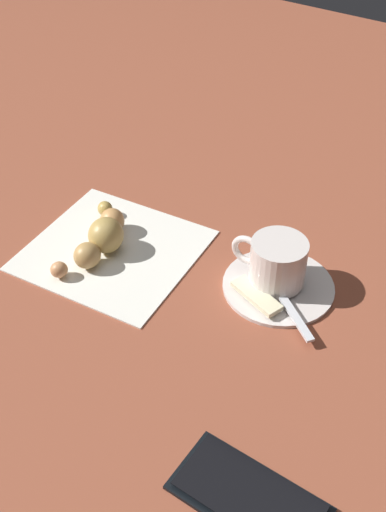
{
  "coord_description": "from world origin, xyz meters",
  "views": [
    {
      "loc": [
        0.33,
        -0.45,
        0.51
      ],
      "look_at": [
        0.02,
        0.02,
        0.02
      ],
      "focal_mm": 44.19,
      "sensor_mm": 36.0,
      "label": 1
    }
  ],
  "objects": [
    {
      "name": "espresso_cup",
      "position": [
        0.11,
        0.05,
        0.04
      ],
      "size": [
        0.09,
        0.06,
        0.06
      ],
      "color": "silver",
      "rests_on": "saucer"
    },
    {
      "name": "cell_phone",
      "position": [
        0.22,
        -0.2,
        0.0
      ],
      "size": [
        0.13,
        0.07,
        0.01
      ],
      "color": "black",
      "rests_on": "ground"
    },
    {
      "name": "teaspoon",
      "position": [
        0.12,
        0.04,
        0.01
      ],
      "size": [
        0.12,
        0.09,
        0.01
      ],
      "color": "silver",
      "rests_on": "saucer"
    },
    {
      "name": "sugar_packet",
      "position": [
        0.11,
        0.01,
        0.01
      ],
      "size": [
        0.07,
        0.04,
        0.01
      ],
      "primitive_type": "cube",
      "rotation": [
        0.0,
        0.0,
        5.95
      ],
      "color": "beige",
      "rests_on": "saucer"
    },
    {
      "name": "croissant",
      "position": [
        -0.09,
        -0.01,
        0.02
      ],
      "size": [
        0.09,
        0.15,
        0.04
      ],
      "color": "tan",
      "rests_on": "napkin"
    },
    {
      "name": "ground_plane",
      "position": [
        0.0,
        0.0,
        0.0
      ],
      "size": [
        1.8,
        1.8,
        0.0
      ],
      "primitive_type": "plane",
      "color": "brown"
    },
    {
      "name": "saucer",
      "position": [
        0.12,
        0.05,
        0.0
      ],
      "size": [
        0.13,
        0.13,
        0.01
      ],
      "primitive_type": "cylinder",
      "color": "silver",
      "rests_on": "ground"
    },
    {
      "name": "napkin",
      "position": [
        -0.08,
        -0.01,
        0.0
      ],
      "size": [
        0.22,
        0.21,
        0.0
      ],
      "primitive_type": "cube",
      "rotation": [
        0.0,
        0.0,
        0.09
      ],
      "color": "white",
      "rests_on": "ground"
    }
  ]
}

